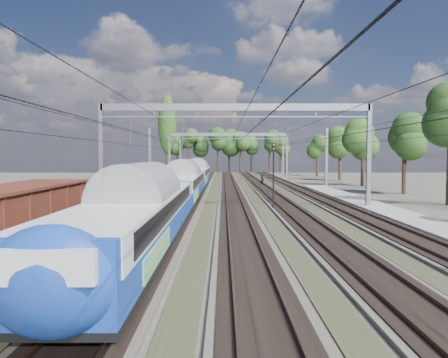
{
  "coord_description": "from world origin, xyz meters",
  "views": [
    {
      "loc": [
        -1.06,
        -7.53,
        4.57
      ],
      "look_at": [
        -0.97,
        25.41,
        2.8
      ],
      "focal_mm": 35.0,
      "sensor_mm": 36.0,
      "label": 1
    }
  ],
  "objects_px": {
    "signal_near": "(274,168)",
    "signal_far": "(285,161)",
    "worker": "(262,180)",
    "emu_train": "(183,180)"
  },
  "relations": [
    {
      "from": "worker",
      "to": "signal_near",
      "type": "xyz_separation_m",
      "value": [
        -1.61,
        -28.18,
        2.62
      ]
    },
    {
      "from": "signal_near",
      "to": "signal_far",
      "type": "height_order",
      "value": "signal_near"
    },
    {
      "from": "worker",
      "to": "signal_far",
      "type": "xyz_separation_m",
      "value": [
        8.52,
        35.36,
        2.48
      ]
    },
    {
      "from": "signal_near",
      "to": "signal_far",
      "type": "xyz_separation_m",
      "value": [
        10.13,
        63.54,
        -0.13
      ]
    },
    {
      "from": "emu_train",
      "to": "worker",
      "type": "bearing_deg",
      "value": 71.22
    },
    {
      "from": "emu_train",
      "to": "signal_far",
      "type": "bearing_deg",
      "value": 74.13
    },
    {
      "from": "signal_near",
      "to": "signal_far",
      "type": "relative_size",
      "value": 1.04
    },
    {
      "from": "emu_train",
      "to": "signal_far",
      "type": "distance_m",
      "value": 65.35
    },
    {
      "from": "emu_train",
      "to": "signal_far",
      "type": "height_order",
      "value": "signal_far"
    },
    {
      "from": "worker",
      "to": "signal_near",
      "type": "distance_m",
      "value": 28.35
    }
  ]
}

